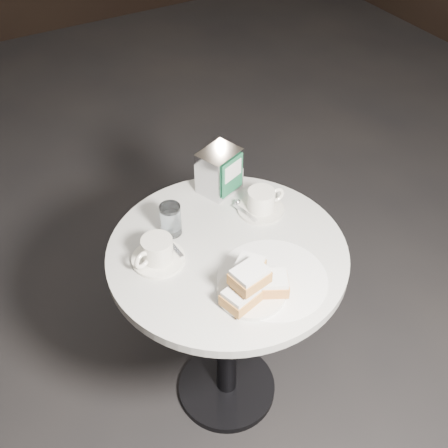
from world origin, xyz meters
TOP-DOWN VIEW (x-y plane):
  - ground at (0.00, 0.00)m, footprint 7.00×7.00m
  - cafe_table at (0.00, 0.00)m, footprint 0.70×0.70m
  - sugar_spill at (0.05, -0.16)m, footprint 0.39×0.39m
  - beignet_plate at (-0.03, -0.18)m, footprint 0.20×0.19m
  - coffee_cup_left at (-0.19, 0.06)m, footprint 0.19×0.19m
  - coffee_cup_right at (0.18, 0.10)m, footprint 0.16×0.15m
  - water_glass_left at (-0.11, 0.15)m, footprint 0.07×0.07m
  - water_glass_right at (0.10, 0.24)m, footprint 0.09×0.09m
  - napkin_dispenser at (0.12, 0.25)m, footprint 0.15×0.14m

SIDE VIEW (x-z plane):
  - ground at x=0.00m, z-range 0.00..0.00m
  - cafe_table at x=0.00m, z-range 0.17..0.92m
  - sugar_spill at x=0.05m, z-range 0.74..0.75m
  - coffee_cup_right at x=0.18m, z-range 0.74..0.82m
  - coffee_cup_left at x=-0.19m, z-range 0.74..0.82m
  - beignet_plate at x=-0.03m, z-range 0.73..0.85m
  - water_glass_left at x=-0.11m, z-range 0.74..0.84m
  - water_glass_right at x=0.10m, z-range 0.74..0.85m
  - napkin_dispenser at x=0.12m, z-range 0.75..0.89m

